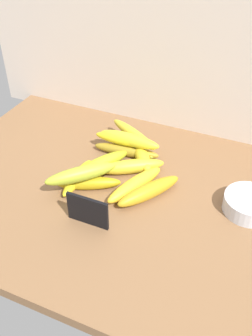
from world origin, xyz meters
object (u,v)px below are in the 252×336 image
at_px(banana_1, 130,166).
at_px(banana_6, 149,191).
at_px(banana_5, 135,185).
at_px(banana_10, 129,139).
at_px(banana_11, 81,174).
at_px(banana_9, 134,134).
at_px(banana_12, 123,140).
at_px(banana_4, 134,145).
at_px(fruit_bowl, 249,204).
at_px(banana_7, 78,177).
at_px(banana_3, 102,163).
at_px(chalkboard_sign, 88,212).
at_px(banana_0, 141,155).
at_px(banana_2, 126,151).
at_px(banana_8, 89,183).

xyz_separation_m(banana_1, banana_6, (0.09, -0.08, 0.00)).
relative_size(banana_5, banana_10, 1.04).
bearing_deg(banana_5, banana_11, -156.79).
height_order(banana_9, banana_12, banana_12).
distance_m(banana_4, banana_11, 0.25).
height_order(banana_6, banana_10, banana_10).
bearing_deg(banana_4, banana_1, -73.87).
bearing_deg(banana_5, fruit_bowl, 8.63).
distance_m(banana_7, banana_9, 0.24).
distance_m(banana_3, banana_11, 0.11).
bearing_deg(banana_5, banana_7, -168.49).
relative_size(banana_7, banana_10, 0.86).
distance_m(fruit_bowl, banana_4, 0.40).
bearing_deg(chalkboard_sign, banana_5, 69.86).
distance_m(fruit_bowl, banana_0, 0.35).
height_order(banana_3, banana_7, banana_3).
xyz_separation_m(banana_9, banana_11, (-0.05, -0.25, 0.01)).
height_order(fruit_bowl, banana_3, fruit_bowl).
bearing_deg(banana_11, banana_6, 14.76).
xyz_separation_m(banana_2, banana_6, (0.13, -0.15, 0.00)).
height_order(banana_0, banana_7, banana_0).
bearing_deg(banana_12, banana_6, -46.79).
relative_size(fruit_bowl, banana_1, 0.67).
relative_size(banana_4, banana_7, 1.05).
xyz_separation_m(chalkboard_sign, banana_10, (-0.02, 0.31, 0.02)).
bearing_deg(banana_4, chalkboard_sign, -86.90).
distance_m(banana_5, banana_10, 0.17).
bearing_deg(banana_11, banana_3, 86.31).
relative_size(banana_4, banana_12, 0.98).
height_order(banana_8, banana_10, banana_10).
distance_m(banana_7, banana_8, 0.04).
bearing_deg(chalkboard_sign, banana_12, 97.67).
relative_size(chalkboard_sign, banana_5, 0.55).
bearing_deg(banana_1, banana_7, -139.02).
distance_m(chalkboard_sign, banana_2, 0.30).
bearing_deg(banana_8, banana_11, -134.92).
distance_m(banana_9, banana_12, 0.05).
distance_m(banana_0, banana_6, 0.17).
bearing_deg(banana_2, banana_12, 162.64).
bearing_deg(banana_2, banana_9, 87.17).
bearing_deg(banana_7, banana_10, 65.99).
relative_size(banana_0, banana_12, 1.02).
xyz_separation_m(banana_4, banana_5, (0.08, -0.18, 0.00)).
bearing_deg(banana_6, fruit_bowl, 12.35).
relative_size(banana_1, banana_2, 0.96).
distance_m(chalkboard_sign, fruit_bowl, 0.41).
height_order(banana_1, banana_4, banana_1).
relative_size(banana_0, banana_5, 0.91).
relative_size(fruit_bowl, banana_0, 0.72).
bearing_deg(banana_11, banana_7, 138.80).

